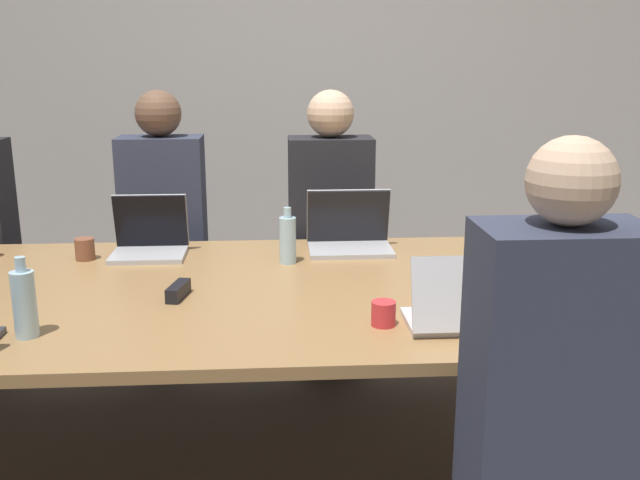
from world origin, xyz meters
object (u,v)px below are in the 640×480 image
object	(u,v)px
laptop_far_midleft	(150,238)
stapler	(178,291)
bottle_near_left	(24,303)
laptop_near_midright	(461,308)
laptop_far_center	(349,233)
person_far_center	(330,238)
person_far_midleft	(165,237)
bottle_far_center	(288,239)
person_near_midright	(550,431)
cup_near_midright	(383,313)
cup_far_midleft	(85,249)

from	to	relation	value
laptop_far_midleft	stapler	xyz separation A→B (m)	(0.19, -0.58, -0.05)
bottle_near_left	stapler	size ratio (longest dim) A/B	1.60
laptop_near_midright	laptop_far_center	distance (m)	1.00
person_far_center	person_far_midleft	bearing A→B (deg)	173.95
bottle_near_left	bottle_far_center	bearing A→B (deg)	42.88
person_near_midright	bottle_near_left	xyz separation A→B (m)	(-1.40, 0.55, 0.17)
cup_near_midright	person_far_midleft	bearing A→B (deg)	122.52
cup_near_midright	person_far_midleft	world-z (taller)	person_far_midleft
cup_near_midright	laptop_far_midleft	size ratio (longest dim) A/B	0.25
cup_near_midright	laptop_far_center	bearing A→B (deg)	90.63
bottle_far_center	laptop_far_center	bearing A→B (deg)	35.90
laptop_near_midright	person_far_center	world-z (taller)	person_far_center
bottle_far_center	person_far_center	bearing A→B (deg)	68.85
laptop_near_midright	cup_near_midright	xyz separation A→B (m)	(-0.23, 0.05, -0.03)
cup_near_midright	bottle_far_center	bearing A→B (deg)	111.37
person_near_midright	bottle_near_left	distance (m)	1.52
cup_far_midleft	laptop_far_center	distance (m)	1.12
bottle_far_center	stapler	world-z (taller)	bottle_far_center
cup_near_midright	laptop_far_center	world-z (taller)	laptop_far_center
laptop_near_midright	cup_near_midright	size ratio (longest dim) A/B	4.20
person_far_midleft	cup_near_midright	bearing A→B (deg)	-57.48
laptop_far_center	stapler	size ratio (longest dim) A/B	2.34
person_far_midleft	person_near_midright	bearing A→B (deg)	-58.46
laptop_near_midright	cup_near_midright	bearing A→B (deg)	-11.29
laptop_near_midright	cup_far_midleft	distance (m)	1.61
person_near_midright	person_far_center	world-z (taller)	person_far_center
person_near_midright	person_far_center	xyz separation A→B (m)	(-0.38, 1.86, 0.02)
person_far_midleft	cup_far_midleft	xyz separation A→B (m)	(-0.25, -0.55, 0.09)
laptop_far_center	stapler	bearing A→B (deg)	-137.49
person_far_center	cup_far_midleft	bearing A→B (deg)	-156.50
laptop_near_midright	stapler	world-z (taller)	laptop_near_midright
bottle_near_left	cup_far_midleft	bearing A→B (deg)	92.64
laptop_near_midright	laptop_far_center	xyz separation A→B (m)	(-0.24, 0.97, 0.01)
person_near_midright	laptop_far_midleft	xyz separation A→B (m)	(-1.18, 1.47, 0.13)
laptop_near_midright	laptop_far_midleft	distance (m)	1.45
cup_far_midleft	laptop_near_midright	bearing A→B (deg)	-32.83
person_far_midleft	bottle_far_center	bearing A→B (deg)	-47.69
laptop_far_center	person_far_center	world-z (taller)	person_far_center
person_far_center	laptop_far_center	bearing A→B (deg)	-81.71
person_near_midright	person_far_midleft	size ratio (longest dim) A/B	0.99
laptop_far_midleft	bottle_near_left	size ratio (longest dim) A/B	1.25
laptop_far_midleft	bottle_far_center	bearing A→B (deg)	-16.39
laptop_far_center	laptop_far_midleft	bearing A→B (deg)	-178.28
person_near_midright	laptop_far_center	xyz separation A→B (m)	(-0.33, 1.49, 0.13)
laptop_far_center	bottle_far_center	size ratio (longest dim) A/B	1.57
person_near_midright	stapler	distance (m)	1.33
laptop_far_midleft	person_far_midleft	world-z (taller)	person_far_midleft
laptop_near_midright	cup_far_midleft	bearing A→B (deg)	-32.83
laptop_far_midleft	person_far_center	xyz separation A→B (m)	(0.80, 0.39, -0.12)
cup_near_midright	laptop_far_midleft	world-z (taller)	laptop_far_midleft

